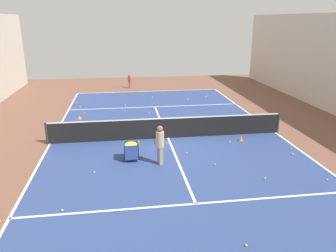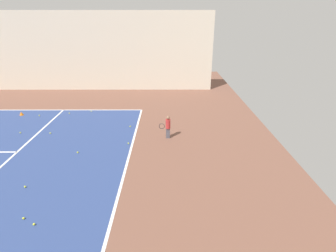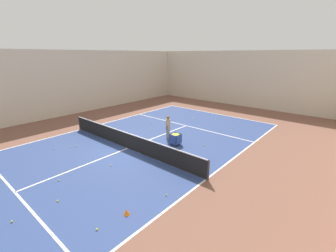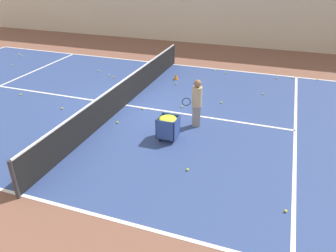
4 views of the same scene
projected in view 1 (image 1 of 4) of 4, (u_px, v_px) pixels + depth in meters
The scene contains 45 objects.
ground_plane at pixel (168, 138), 16.23m from camera, with size 36.51×36.51×0.00m, color brown.
court_playing_area at pixel (168, 138), 16.23m from camera, with size 11.29×22.40×0.00m.
line_baseline_near at pixel (148, 91), 26.77m from camera, with size 11.29×0.10×0.00m, color white.
line_sideline_left at pixel (275, 133), 17.00m from camera, with size 0.10×22.40×0.00m, color white.
line_sideline_right at pixel (50, 144), 15.46m from camera, with size 0.10×22.40×0.00m, color white.
line_service_near at pixel (155, 107), 22.03m from camera, with size 11.29×0.10×0.00m, color white.
line_service_far at pixel (196, 204), 10.43m from camera, with size 11.29×0.10×0.00m, color white.
line_centre_service at pixel (168, 138), 16.23m from camera, with size 0.10×12.32×0.00m, color white.
tennis_net at pixel (168, 128), 16.06m from camera, with size 11.59×0.10×1.05m.
player_near_baseline at pixel (129, 80), 27.94m from camera, with size 0.25×0.57×1.16m.
coach_at_net at pixel (160, 142), 13.03m from camera, with size 0.42×0.65×1.63m.
ball_cart at pixel (131, 148), 13.55m from camera, with size 0.59×0.59×0.77m.
training_cone_0 at pixel (79, 117), 19.27m from camera, with size 0.24×0.24×0.22m, color orange.
training_cone_1 at pixel (241, 138), 15.82m from camera, with size 0.21×0.21×0.28m, color orange.
tennis_ball_0 at pixel (215, 117), 19.57m from camera, with size 0.07×0.07×0.07m, color yellow.
tennis_ball_1 at pixel (215, 164), 13.19m from camera, with size 0.07×0.07×0.07m, color yellow.
tennis_ball_3 at pixel (77, 102), 23.06m from camera, with size 0.07×0.07×0.07m, color yellow.
tennis_ball_4 at pixel (69, 128), 17.55m from camera, with size 0.07×0.07×0.07m, color yellow.
tennis_ball_5 at pixel (327, 180), 11.93m from camera, with size 0.07×0.07×0.07m, color yellow.
tennis_ball_6 at pixel (125, 105), 22.38m from camera, with size 0.07×0.07×0.07m, color yellow.
tennis_ball_7 at pixel (142, 157), 13.93m from camera, with size 0.07×0.07×0.07m, color yellow.
tennis_ball_8 at pixel (125, 111), 20.90m from camera, with size 0.07×0.07×0.07m, color yellow.
tennis_ball_9 at pixel (80, 107), 21.92m from camera, with size 0.07×0.07×0.07m, color yellow.
tennis_ball_10 at pixel (142, 126), 18.02m from camera, with size 0.07×0.07×0.07m, color yellow.
tennis_ball_11 at pixel (149, 113), 20.41m from camera, with size 0.07×0.07×0.07m, color yellow.
tennis_ball_13 at pixel (152, 97), 24.60m from camera, with size 0.07×0.07×0.07m, color yellow.
tennis_ball_15 at pixel (139, 92), 26.47m from camera, with size 0.07×0.07×0.07m, color yellow.
tennis_ball_16 at pixel (291, 149), 14.77m from camera, with size 0.07×0.07×0.07m, color yellow.
tennis_ball_17 at pixel (187, 153), 14.32m from camera, with size 0.07×0.07×0.07m, color yellow.
tennis_ball_20 at pixel (293, 154), 14.22m from camera, with size 0.07×0.07×0.07m, color yellow.
tennis_ball_22 at pixel (84, 113), 20.40m from camera, with size 0.07×0.07×0.07m, color yellow.
tennis_ball_23 at pixel (208, 95), 25.29m from camera, with size 0.07×0.07×0.07m, color yellow.
tennis_ball_24 at pixel (94, 172), 12.50m from camera, with size 0.07×0.07×0.07m, color yellow.
tennis_ball_25 at pixel (167, 143), 15.46m from camera, with size 0.07×0.07×0.07m, color yellow.
tennis_ball_27 at pixel (211, 121), 18.77m from camera, with size 0.07×0.07×0.07m, color yellow.
tennis_ball_28 at pixel (258, 127), 17.77m from camera, with size 0.07×0.07×0.07m, color yellow.
tennis_ball_29 at pixel (230, 142), 15.59m from camera, with size 0.07×0.07×0.07m, color yellow.
tennis_ball_31 at pixel (188, 99), 23.95m from camera, with size 0.07×0.07×0.07m, color yellow.
tennis_ball_32 at pixel (113, 93), 26.02m from camera, with size 0.07×0.07×0.07m, color yellow.
tennis_ball_33 at pixel (139, 142), 15.64m from camera, with size 0.07×0.07×0.07m, color yellow.
tennis_ball_34 at pixel (206, 96), 24.85m from camera, with size 0.07×0.07×0.07m, color yellow.
tennis_ball_35 at pixel (211, 123), 18.45m from camera, with size 0.07×0.07×0.07m, color yellow.
tennis_ball_37 at pixel (62, 210), 10.02m from camera, with size 0.07×0.07×0.07m, color yellow.
tennis_ball_38 at pixel (246, 245), 8.46m from camera, with size 0.07×0.07×0.07m, color yellow.
tennis_ball_39 at pixel (265, 179), 12.02m from camera, with size 0.07×0.07×0.07m, color yellow.
Camera 1 is at (2.19, 15.09, 5.60)m, focal length 35.00 mm.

